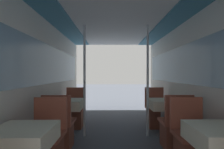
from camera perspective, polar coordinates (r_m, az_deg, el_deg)
name	(u,v)px	position (r m, az deg, el deg)	size (l,w,h in m)	color
wall_left	(38,79)	(3.14, -23.15, -1.26)	(0.05, 6.43, 2.24)	silver
wall_right	(197,79)	(3.24, 25.89, -1.22)	(0.05, 6.43, 2.24)	silver
ceiling_panel	(117,12)	(3.08, 1.77, 19.83)	(2.66, 6.43, 0.07)	silver
dining_table_left_0	(23,141)	(2.00, -27.12, -18.88)	(0.57, 0.57, 0.73)	#4C4C51
chair_left_far_0	(46,147)	(2.62, -20.83, -21.35)	(0.46, 0.46, 0.92)	brown
dining_table_left_1	(68,106)	(3.67, -14.11, -10.07)	(0.57, 0.57, 0.73)	#4C4C51
chair_left_near_1	(60,132)	(3.18, -16.75, -17.43)	(0.46, 0.46, 0.92)	brown
chair_left_far_1	(74,115)	(4.30, -12.19, -12.75)	(0.46, 0.46, 0.92)	brown
support_pole_left_1	(85,80)	(3.55, -8.97, -1.87)	(0.05, 0.05, 2.24)	silver
dining_table_right_0	(221,141)	(2.11, 32.04, -17.85)	(0.57, 0.57, 0.73)	#4C4C51
chair_right_far_0	(192,147)	(2.71, 24.73, -20.64)	(0.46, 0.46, 0.92)	brown
dining_table_right_1	(164,106)	(3.73, 16.58, -9.90)	(0.57, 0.57, 0.73)	#4C4C51
chair_right_near_1	(175,131)	(3.25, 19.82, -17.04)	(0.46, 0.46, 0.92)	brown
chair_right_far_1	(156,115)	(4.36, 14.20, -12.59)	(0.46, 0.46, 0.92)	brown
support_pole_right_1	(148,80)	(3.59, 11.58, -1.85)	(0.05, 0.05, 2.24)	silver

